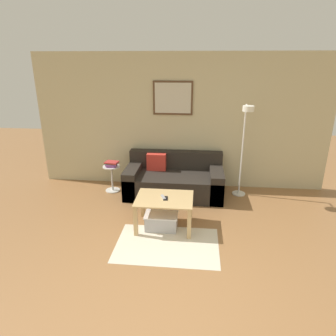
# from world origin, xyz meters

# --- Properties ---
(ground_plane) EXTENTS (16.00, 16.00, 0.00)m
(ground_plane) POSITION_xyz_m (0.00, 0.00, 0.00)
(ground_plane) COLOR olive
(wall_back) EXTENTS (5.60, 0.09, 2.55)m
(wall_back) POSITION_xyz_m (-0.00, 3.35, 1.28)
(wall_back) COLOR #C6BC93
(wall_back) RESTS_ON ground_plane
(area_rug) EXTENTS (1.41, 0.95, 0.01)m
(area_rug) POSITION_xyz_m (-0.02, 1.16, 0.00)
(area_rug) COLOR beige
(area_rug) RESTS_ON ground_plane
(couch) EXTENTS (1.79, 0.91, 0.75)m
(couch) POSITION_xyz_m (-0.07, 2.86, 0.27)
(couch) COLOR #28231E
(couch) RESTS_ON ground_plane
(coffee_table) EXTENTS (0.84, 0.64, 0.48)m
(coffee_table) POSITION_xyz_m (-0.11, 1.64, 0.39)
(coffee_table) COLOR tan
(coffee_table) RESTS_ON ground_plane
(storage_bin) EXTENTS (0.49, 0.35, 0.24)m
(storage_bin) POSITION_xyz_m (-0.15, 1.60, 0.12)
(storage_bin) COLOR #B2B2B7
(storage_bin) RESTS_ON ground_plane
(floor_lamp) EXTENTS (0.25, 0.47, 1.70)m
(floor_lamp) POSITION_xyz_m (1.16, 2.82, 1.13)
(floor_lamp) COLOR white
(floor_lamp) RESTS_ON ground_plane
(side_table) EXTENTS (0.32, 0.32, 0.50)m
(side_table) POSITION_xyz_m (-1.27, 2.86, 0.30)
(side_table) COLOR silver
(side_table) RESTS_ON ground_plane
(book_stack) EXTENTS (0.26, 0.21, 0.09)m
(book_stack) POSITION_xyz_m (-1.25, 2.85, 0.56)
(book_stack) COLOR #8C4C93
(book_stack) RESTS_ON side_table
(remote_control) EXTENTS (0.09, 0.15, 0.02)m
(remote_control) POSITION_xyz_m (-0.13, 1.65, 0.49)
(remote_control) COLOR #99999E
(remote_control) RESTS_ON coffee_table
(cell_phone) EXTENTS (0.08, 0.15, 0.01)m
(cell_phone) POSITION_xyz_m (-0.10, 1.62, 0.48)
(cell_phone) COLOR black
(cell_phone) RESTS_ON coffee_table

